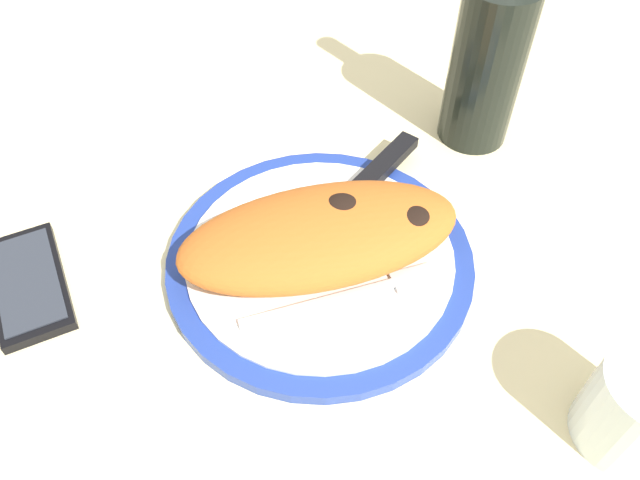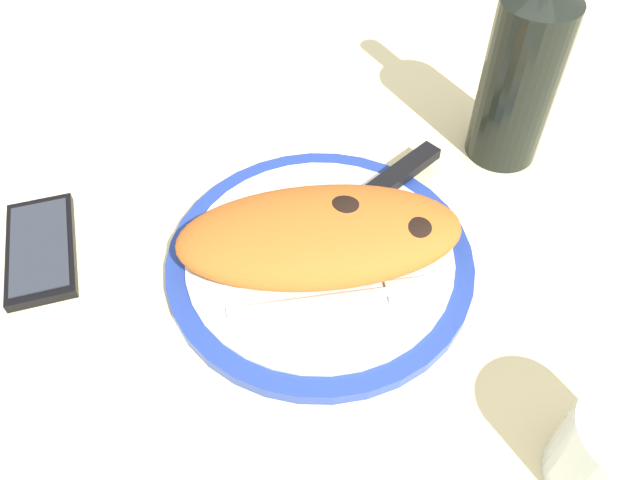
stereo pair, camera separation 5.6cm
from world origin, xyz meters
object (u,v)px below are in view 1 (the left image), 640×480
plate (320,259)px  calzone (316,233)px  smartphone (29,283)px  water_glass (635,412)px  fork (358,293)px  wine_bottle (490,53)px  knife (369,181)px

plate → calzone: 3.50cm
calzone → smartphone: calzone is taller
plate → calzone: (-0.26, 0.40, 3.46)cm
calzone → water_glass: water_glass is taller
calzone → fork: bearing=-76.4°
plate → wine_bottle: wine_bottle is taller
calzone → wine_bottle: bearing=22.5°
smartphone → wine_bottle: (48.69, 1.72, 9.88)cm
plate → smartphone: size_ratio=2.20×
plate → calzone: bearing=122.7°
wine_bottle → knife: bearing=-165.3°
calzone → smartphone: bearing=162.0°
knife → wine_bottle: 17.88cm
wine_bottle → fork: bearing=-144.8°
fork → wine_bottle: wine_bottle is taller
fork → knife: 13.70cm
smartphone → water_glass: 51.40cm
water_glass → calzone: bearing=120.2°
knife → water_glass: size_ratio=2.60×
fork → water_glass: 22.99cm
smartphone → plate: bearing=-18.7°
knife → smartphone: knife is taller
plate → smartphone: bearing=161.3°
fork → smartphone: (-26.37, 14.03, -1.20)cm
knife → water_glass: (5.94, -30.64, 1.46)cm
calzone → water_glass: size_ratio=3.36×
water_glass → plate: bearing=120.1°
smartphone → wine_bottle: wine_bottle is taller
plate → knife: 10.40cm
water_glass → fork: bearing=124.5°
smartphone → wine_bottle: bearing=2.0°
water_glass → smartphone: bearing=140.1°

